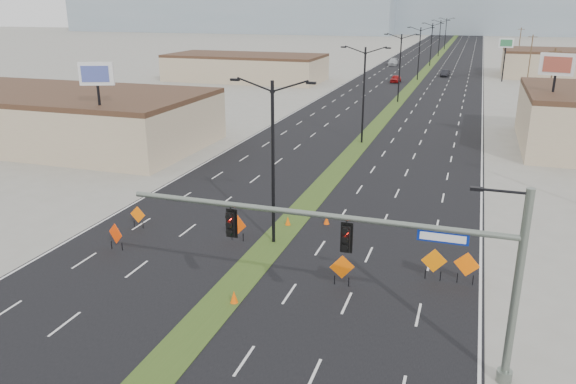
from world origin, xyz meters
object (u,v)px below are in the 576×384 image
(streetlight_4, at_px, (431,43))
(construction_sign_4, at_px, (434,262))
(construction_sign_1, at_px, (116,235))
(cone_1, at_px, (327,220))
(streetlight_6, at_px, (446,33))
(streetlight_1, at_px, (364,92))
(car_left, at_px, (396,79))
(car_mid, at_px, (445,73))
(cone_2, at_px, (349,233))
(car_far, at_px, (393,62))
(cone_3, at_px, (288,221))
(streetlight_0, at_px, (273,158))
(streetlight_5, at_px, (440,37))
(cone_0, at_px, (234,297))
(pole_sign_east_far, at_px, (506,47))
(streetlight_3, at_px, (419,52))
(pole_sign_east_near, at_px, (556,72))
(construction_sign_3, at_px, (342,268))
(streetlight_2, at_px, (400,66))
(signal_mast, at_px, (392,255))
(construction_sign_0, at_px, (138,215))
(construction_sign_2, at_px, (237,225))
(pole_sign_west, at_px, (97,82))
(construction_sign_5, at_px, (467,265))

(streetlight_4, distance_m, construction_sign_4, 114.57)
(construction_sign_1, height_order, cone_1, construction_sign_1)
(streetlight_6, xyz_separation_m, cone_1, (2.37, -164.03, -5.11))
(streetlight_1, bearing_deg, cone_1, -84.37)
(car_left, xyz_separation_m, car_mid, (8.39, 12.71, -0.03))
(cone_1, height_order, cone_2, cone_2)
(cone_1, relative_size, cone_2, 0.99)
(car_far, bearing_deg, cone_3, -90.25)
(streetlight_0, bearing_deg, streetlight_4, 90.00)
(streetlight_6, height_order, cone_1, streetlight_6)
(streetlight_4, height_order, streetlight_5, same)
(cone_0, height_order, pole_sign_east_far, pole_sign_east_far)
(streetlight_3, relative_size, cone_0, 14.58)
(construction_sign_1, height_order, pole_sign_east_far, pole_sign_east_far)
(construction_sign_4, xyz_separation_m, pole_sign_east_near, (8.42, 32.18, 6.84))
(construction_sign_3, bearing_deg, streetlight_4, 72.38)
(streetlight_2, xyz_separation_m, car_mid, (4.83, 35.61, -4.75))
(cone_2, bearing_deg, car_left, 95.83)
(pole_sign_east_near, height_order, pole_sign_east_far, pole_sign_east_near)
(signal_mast, distance_m, cone_1, 15.93)
(streetlight_1, xyz_separation_m, streetlight_2, (0.00, 28.00, 0.00))
(cone_2, distance_m, cone_3, 4.38)
(pole_sign_east_far, bearing_deg, streetlight_1, -102.74)
(construction_sign_0, xyz_separation_m, pole_sign_east_near, (27.56, 30.70, 7.03))
(car_mid, bearing_deg, construction_sign_2, -88.65)
(streetlight_3, bearing_deg, pole_sign_east_far, 9.36)
(construction_sign_0, relative_size, pole_sign_west, 0.16)
(streetlight_4, relative_size, construction_sign_5, 5.50)
(streetlight_2, relative_size, pole_sign_east_near, 1.03)
(construction_sign_0, height_order, pole_sign_east_near, pole_sign_east_near)
(car_left, height_order, construction_sign_3, construction_sign_3)
(streetlight_4, height_order, construction_sign_0, streetlight_4)
(construction_sign_0, bearing_deg, car_far, 93.23)
(streetlight_4, relative_size, cone_0, 14.58)
(streetlight_3, height_order, cone_3, streetlight_3)
(construction_sign_5, height_order, pole_sign_east_near, pole_sign_east_near)
(streetlight_0, relative_size, construction_sign_5, 5.50)
(streetlight_5, bearing_deg, cone_1, -89.00)
(cone_2, distance_m, pole_sign_east_far, 85.43)
(construction_sign_5, relative_size, pole_sign_east_far, 0.22)
(streetlight_2, xyz_separation_m, pole_sign_east_far, (15.77, 30.60, 1.13))
(cone_3, bearing_deg, cone_1, 23.33)
(signal_mast, relative_size, cone_1, 26.01)
(construction_sign_4, distance_m, cone_0, 10.78)
(streetlight_1, bearing_deg, pole_sign_east_near, 6.60)
(construction_sign_1, xyz_separation_m, cone_0, (9.30, -3.67, -0.66))
(car_far, xyz_separation_m, cone_3, (8.67, -107.98, -0.47))
(streetlight_0, relative_size, pole_sign_east_far, 1.23)
(car_left, distance_m, construction_sign_0, 79.70)
(construction_sign_0, relative_size, construction_sign_1, 0.89)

